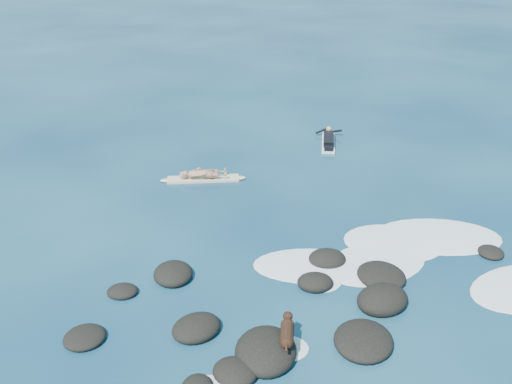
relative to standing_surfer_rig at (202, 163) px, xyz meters
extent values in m
plane|color=#0A2642|center=(2.68, -6.98, -0.72)|extent=(160.00, 160.00, 0.00)
ellipsoid|color=black|center=(-2.46, -6.69, -0.65)|extent=(0.91, 0.78, 0.30)
ellipsoid|color=black|center=(3.32, -9.41, -0.61)|extent=(1.96, 2.01, 0.44)
ellipsoid|color=black|center=(0.98, -9.50, -0.56)|extent=(1.79, 1.93, 0.63)
ellipsoid|color=black|center=(-3.21, -8.41, -0.64)|extent=(1.27, 1.23, 0.31)
ellipsoid|color=black|center=(8.21, -6.15, -0.66)|extent=(0.90, 0.93, 0.26)
ellipsoid|color=black|center=(-1.12, -6.11, -0.60)|extent=(1.14, 1.24, 0.47)
ellipsoid|color=black|center=(4.24, -8.04, -0.56)|extent=(1.77, 1.63, 0.64)
ellipsoid|color=black|center=(4.59, -6.91, -0.63)|extent=(1.71, 1.77, 0.38)
ellipsoid|color=black|center=(3.30, -5.94, -0.60)|extent=(1.12, 0.95, 0.48)
ellipsoid|color=black|center=(0.23, -10.01, -0.62)|extent=(1.30, 1.24, 0.42)
ellipsoid|color=black|center=(2.70, -7.01, -0.61)|extent=(1.06, 0.91, 0.44)
ellipsoid|color=black|center=(-0.56, -8.46, -0.60)|extent=(1.58, 1.49, 0.47)
ellipsoid|color=white|center=(5.56, -5.17, -0.71)|extent=(3.49, 2.93, 0.12)
ellipsoid|color=white|center=(2.83, -6.30, -0.71)|extent=(1.87, 2.38, 0.12)
ellipsoid|color=white|center=(2.83, -6.07, -0.71)|extent=(3.66, 2.34, 0.12)
ellipsoid|color=white|center=(7.09, -5.00, -0.71)|extent=(4.24, 2.90, 0.12)
ellipsoid|color=white|center=(4.68, -6.17, -0.71)|extent=(3.73, 3.06, 0.12)
ellipsoid|color=white|center=(1.48, -9.33, -0.71)|extent=(1.10, 0.90, 0.12)
cube|color=beige|center=(0.00, 0.00, -0.67)|extent=(2.69, 0.68, 0.09)
ellipsoid|color=beige|center=(1.33, -0.07, -0.67)|extent=(0.55, 0.33, 0.10)
ellipsoid|color=beige|center=(-1.33, 0.07, -0.67)|extent=(0.55, 0.33, 0.10)
imported|color=tan|center=(0.00, 0.00, 0.24)|extent=(0.45, 0.65, 1.74)
cube|color=white|center=(5.53, 2.95, -0.67)|extent=(1.10, 2.43, 0.09)
ellipsoid|color=white|center=(5.82, 4.10, -0.67)|extent=(0.40, 0.57, 0.09)
cube|color=black|center=(5.53, 2.95, -0.51)|extent=(0.77, 1.52, 0.24)
sphere|color=tan|center=(5.74, 3.76, -0.38)|extent=(0.30, 0.30, 0.25)
cylinder|color=black|center=(5.48, 3.99, -0.52)|extent=(0.60, 0.19, 0.27)
cylinder|color=black|center=(6.07, 3.85, -0.52)|extent=(0.53, 0.44, 0.27)
cube|color=black|center=(5.34, 2.16, -0.55)|extent=(0.50, 0.66, 0.15)
cylinder|color=black|center=(1.48, -9.43, -0.18)|extent=(0.44, 0.69, 0.31)
sphere|color=black|center=(1.54, -9.15, -0.18)|extent=(0.39, 0.39, 0.33)
sphere|color=black|center=(1.42, -9.72, -0.18)|extent=(0.35, 0.35, 0.30)
sphere|color=black|center=(1.58, -8.97, -0.06)|extent=(0.28, 0.28, 0.23)
cone|color=black|center=(1.61, -8.83, -0.08)|extent=(0.15, 0.17, 0.12)
cone|color=black|center=(1.52, -8.96, 0.03)|extent=(0.12, 0.10, 0.11)
cone|color=black|center=(1.64, -8.99, 0.03)|extent=(0.12, 0.10, 0.11)
cylinder|color=black|center=(1.45, -9.20, -0.51)|extent=(0.09, 0.09, 0.42)
cylinder|color=black|center=(1.61, -9.23, -0.51)|extent=(0.09, 0.09, 0.42)
cylinder|color=black|center=(1.35, -9.63, -0.51)|extent=(0.09, 0.09, 0.42)
cylinder|color=black|center=(1.52, -9.67, -0.51)|extent=(0.09, 0.09, 0.42)
cylinder|color=black|center=(1.39, -9.86, -0.12)|extent=(0.12, 0.31, 0.18)
camera|label=1|loc=(-0.52, -19.33, 8.57)|focal=40.00mm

